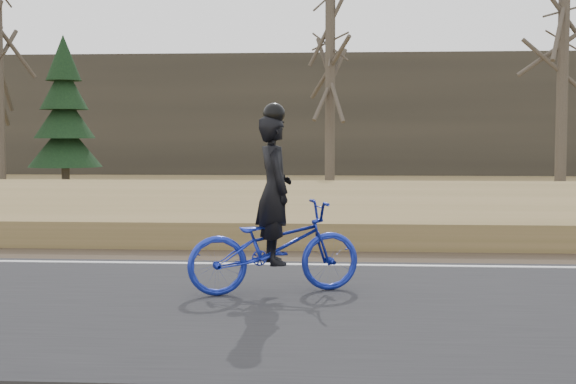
{
  "coord_description": "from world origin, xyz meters",
  "views": [
    {
      "loc": [
        6.06,
        -11.35,
        1.93
      ],
      "look_at": [
        5.25,
        0.5,
        1.1
      ],
      "focal_mm": 50.0,
      "sensor_mm": 36.0,
      "label": 1
    }
  ],
  "objects": [
    {
      "name": "bare_tree_center",
      "position": [
        5.61,
        16.41,
        4.07
      ],
      "size": [
        0.36,
        0.36,
        8.15
      ],
      "primitive_type": "cylinder",
      "color": "brown",
      "rests_on": "ground"
    },
    {
      "name": "conifer",
      "position": [
        -3.81,
        16.59,
        2.61
      ],
      "size": [
        2.6,
        2.6,
        5.51
      ],
      "color": "brown",
      "rests_on": "ground"
    },
    {
      "name": "embankment",
      "position": [
        0.0,
        4.2,
        0.22
      ],
      "size": [
        120.0,
        5.0,
        0.44
      ],
      "primitive_type": "cube",
      "color": "olive",
      "rests_on": "ground"
    },
    {
      "name": "treeline_backdrop",
      "position": [
        0.0,
        30.0,
        3.0
      ],
      "size": [
        120.0,
        4.0,
        6.0
      ],
      "primitive_type": "cube",
      "color": "#383328",
      "rests_on": "ground"
    },
    {
      "name": "bare_tree_right",
      "position": [
        13.03,
        14.86,
        3.91
      ],
      "size": [
        0.36,
        0.36,
        7.81
      ],
      "primitive_type": "cylinder",
      "color": "brown",
      "rests_on": "ground"
    },
    {
      "name": "ballast",
      "position": [
        0.0,
        8.0,
        0.23
      ],
      "size": [
        120.0,
        3.0,
        0.45
      ],
      "primitive_type": "cube",
      "color": "slate",
      "rests_on": "ground"
    },
    {
      "name": "railroad",
      "position": [
        0.0,
        8.0,
        0.53
      ],
      "size": [
        120.0,
        2.4,
        0.29
      ],
      "color": "black",
      "rests_on": "ballast"
    },
    {
      "name": "cyclist",
      "position": [
        5.25,
        -1.9,
        0.77
      ],
      "size": [
        2.21,
        1.37,
        2.26
      ],
      "rotation": [
        0.0,
        0.0,
        1.9
      ],
      "color": "#17269E",
      "rests_on": "road"
    }
  ]
}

